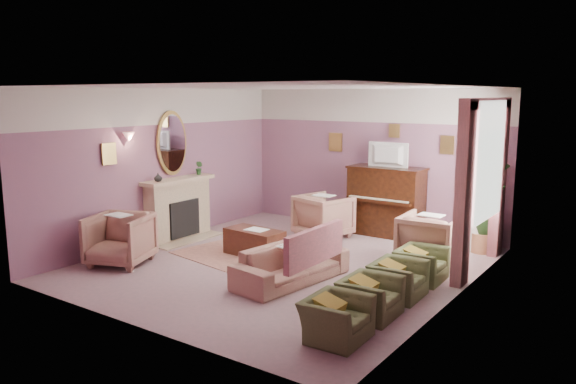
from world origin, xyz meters
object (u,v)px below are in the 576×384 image
Objects in this scene: sofa at (291,257)px; floral_armchair_right at (430,237)px; piano at (386,202)px; olive_chair_b at (370,291)px; side_table at (482,231)px; olive_chair_c at (398,274)px; floral_armchair_front at (120,237)px; television at (386,153)px; olive_chair_d at (421,259)px; floral_armchair_left at (324,214)px; olive_chair_a at (337,312)px; coffee_table at (254,242)px.

floral_armchair_right is (1.34, 1.95, 0.08)m from sofa.
olive_chair_b is at bearing -67.33° from piano.
side_table reaches higher than olive_chair_b.
piano is 1.90× the size of olive_chair_c.
piano is 4.15m from olive_chair_b.
floral_armchair_right is at bearing 34.83° from floral_armchair_front.
olive_chair_d is at bearing -53.17° from television.
floral_armchair_left is 1.24× the size of olive_chair_b.
television is 3.59m from olive_chair_c.
sofa is 1.90m from olive_chair_d.
floral_armchair_left reaches higher than olive_chair_b.
olive_chair_a is at bearing -71.02° from piano.
piano is at bearing 57.82° from floral_armchair_front.
side_table is (0.25, 4.60, 0.03)m from olive_chair_a.
olive_chair_b is at bearing -67.06° from television.
floral_armchair_right is (2.62, 1.19, 0.23)m from coffee_table.
floral_armchair_front is at bearing -122.18° from piano.
sofa is 3.73m from side_table.
floral_armchair_front is 1.30× the size of side_table.
piano is at bearing 108.98° from olive_chair_a.
television is 0.88× the size of floral_armchair_front.
olive_chair_d is at bearing 90.00° from olive_chair_a.
floral_armchair_front reaches higher than sofa.
sofa is 2.50× the size of olive_chair_b.
television reaches higher than olive_chair_d.
sofa is 2.50× the size of olive_chair_a.
sofa is at bearing -124.46° from floral_armchair_right.
floral_armchair_front reaches higher than coffee_table.
floral_armchair_front is at bearing -122.49° from television.
side_table is (1.85, 0.01, -1.25)m from television.
piano is at bearing 126.20° from olive_chair_d.
olive_chair_a is 4.61m from side_table.
side_table is at bearing 86.18° from olive_chair_b.
floral_armchair_front is (-4.06, -2.82, 0.00)m from floral_armchair_right.
olive_chair_b reaches higher than coffee_table.
side_table is (0.25, 2.96, 0.03)m from olive_chair_c.
floral_armchair_left is at bearing -136.77° from piano.
floral_armchair_right and floral_armchair_front have the same top height.
floral_armchair_front is at bearing -117.52° from floral_armchair_left.
olive_chair_a is at bearing -36.58° from coffee_table.
coffee_table is 1.10× the size of floral_armchair_left.
coffee_table is 3.07m from olive_chair_b.
olive_chair_d is (0.00, 0.82, 0.00)m from olive_chair_c.
piano is at bearing 91.35° from sofa.
floral_armchair_right reaches higher than olive_chair_d.
side_table reaches higher than olive_chair_d.
olive_chair_a is at bearing -40.97° from sofa.
piano reaches higher than floral_armchair_left.
television is at bearing 64.44° from coffee_table.
side_table is (0.25, 3.78, 0.03)m from olive_chair_b.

